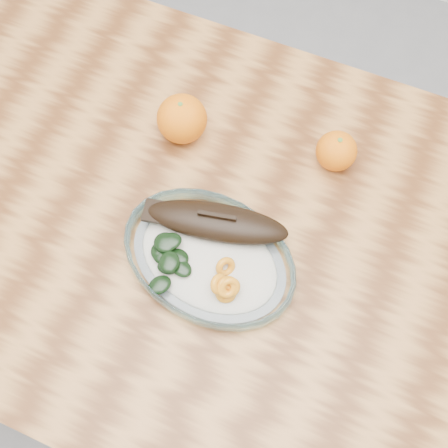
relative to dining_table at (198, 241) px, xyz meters
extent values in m
plane|color=slate|center=(0.00, 0.00, -0.65)|extent=(3.00, 3.00, 0.00)
cube|color=#5B3115|center=(0.00, 0.00, 0.08)|extent=(1.20, 0.80, 0.04)
cylinder|color=brown|center=(-0.54, 0.34, -0.30)|extent=(0.06, 0.06, 0.71)
ellipsoid|color=white|center=(0.05, -0.06, 0.10)|extent=(0.56, 0.44, 0.01)
torus|color=#93D3E3|center=(0.05, -0.06, 0.11)|extent=(0.58, 0.58, 0.03)
ellipsoid|color=white|center=(0.05, -0.06, 0.12)|extent=(0.50, 0.38, 0.02)
ellipsoid|color=black|center=(0.04, -0.01, 0.15)|extent=(0.24, 0.11, 0.04)
ellipsoid|color=black|center=(0.04, -0.01, 0.14)|extent=(0.20, 0.09, 0.02)
cube|color=black|center=(-0.05, -0.03, 0.15)|extent=(0.05, 0.05, 0.01)
cube|color=black|center=(0.04, -0.01, 0.17)|extent=(0.06, 0.02, 0.02)
torus|color=#C5700E|center=(0.08, -0.07, 0.14)|extent=(0.04, 0.04, 0.03)
torus|color=#C5700E|center=(0.10, -0.10, 0.14)|extent=(0.03, 0.03, 0.03)
torus|color=#C5700E|center=(0.10, -0.11, 0.14)|extent=(0.04, 0.04, 0.04)
torus|color=#C5700E|center=(0.10, -0.10, 0.14)|extent=(0.04, 0.04, 0.04)
torus|color=#C5700E|center=(0.10, -0.10, 0.15)|extent=(0.04, 0.04, 0.03)
torus|color=#C5700E|center=(0.09, -0.10, 0.15)|extent=(0.03, 0.04, 0.03)
torus|color=#C5700E|center=(0.10, -0.10, 0.15)|extent=(0.05, 0.04, 0.04)
ellipsoid|color=black|center=(0.02, -0.10, 0.14)|extent=(0.04, 0.04, 0.01)
ellipsoid|color=black|center=(-0.01, -0.09, 0.14)|extent=(0.04, 0.04, 0.01)
ellipsoid|color=black|center=(0.00, -0.13, 0.14)|extent=(0.04, 0.05, 0.01)
ellipsoid|color=black|center=(0.00, -0.10, 0.14)|extent=(0.04, 0.04, 0.01)
ellipsoid|color=black|center=(-0.02, -0.08, 0.14)|extent=(0.05, 0.05, 0.01)
ellipsoid|color=black|center=(0.01, -0.08, 0.14)|extent=(0.04, 0.04, 0.01)
ellipsoid|color=black|center=(-0.02, -0.07, 0.15)|extent=(0.04, 0.04, 0.01)
ellipsoid|color=black|center=(-0.01, -0.07, 0.15)|extent=(0.05, 0.04, 0.01)
ellipsoid|color=black|center=(0.00, -0.10, 0.15)|extent=(0.04, 0.04, 0.01)
sphere|color=#F66305|center=(-0.09, 0.14, 0.14)|extent=(0.09, 0.09, 0.09)
sphere|color=#F66305|center=(0.17, 0.19, 0.13)|extent=(0.07, 0.07, 0.07)
camera|label=1|loc=(0.20, -0.34, 0.94)|focal=45.00mm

